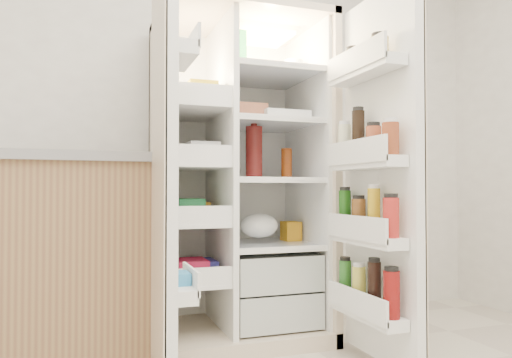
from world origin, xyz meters
name	(u,v)px	position (x,y,z in m)	size (l,w,h in m)	color
wall_back	(201,107)	(0.00, 2.00, 1.35)	(4.00, 0.02, 2.70)	white
refrigerator	(239,204)	(0.15, 1.65, 0.75)	(0.92, 0.70, 1.80)	beige
freezer_door	(165,175)	(-0.37, 1.05, 0.89)	(0.15, 0.40, 1.72)	white
fridge_door	(378,180)	(0.61, 0.96, 0.87)	(0.17, 0.58, 1.72)	white
kitchen_counter	(11,258)	(-1.02, 1.57, 0.50)	(1.38, 0.73, 1.00)	olive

